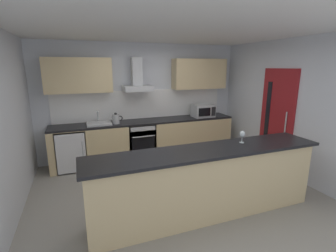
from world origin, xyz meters
TOP-DOWN VIEW (x-y plane):
  - ground at (0.00, 0.00)m, footprint 5.66×4.92m
  - ceiling at (0.00, 0.00)m, footprint 5.66×4.92m
  - wall_back at (0.00, 2.02)m, footprint 5.66×0.12m
  - wall_left at (-2.39, 0.00)m, footprint 0.12×4.92m
  - wall_right at (2.39, 0.00)m, footprint 0.12×4.92m
  - backsplash_tile at (0.00, 1.95)m, footprint 3.96×0.02m
  - counter_back at (0.00, 1.64)m, footprint 4.10×0.60m
  - counter_island at (0.17, -0.81)m, footprint 3.37×0.64m
  - upper_cabinets at (0.00, 1.79)m, footprint 4.05×0.32m
  - side_door at (2.31, 0.20)m, footprint 0.08×0.85m
  - oven at (-0.17, 1.61)m, footprint 0.60×0.62m
  - refrigerator at (-1.63, 1.61)m, footprint 0.58×0.60m
  - microwave at (1.39, 1.59)m, footprint 0.50×0.38m
  - sink at (-1.04, 1.63)m, footprint 0.50×0.40m
  - kettle at (-0.69, 1.58)m, footprint 0.29×0.15m
  - range_hood at (-0.17, 1.74)m, footprint 0.62×0.45m
  - wine_glass at (0.79, -0.72)m, footprint 0.08×0.08m

SIDE VIEW (x-z plane):
  - ground at x=0.00m, z-range -0.02..0.00m
  - refrigerator at x=-1.63m, z-range 0.00..0.85m
  - counter_back at x=0.00m, z-range 0.00..0.90m
  - oven at x=-0.17m, z-range 0.06..0.86m
  - counter_island at x=0.17m, z-range 0.01..1.00m
  - sink at x=-1.04m, z-range 0.80..1.06m
  - kettle at x=-0.69m, z-range 0.89..1.13m
  - side_door at x=2.31m, z-range 0.00..2.05m
  - microwave at x=1.39m, z-range 0.90..1.20m
  - wine_glass at x=0.79m, z-range 1.03..1.20m
  - backsplash_tile at x=0.00m, z-range 0.90..1.56m
  - wall_back at x=0.00m, z-range 0.00..2.60m
  - wall_left at x=-2.39m, z-range 0.00..2.60m
  - wall_right at x=2.39m, z-range 0.00..2.60m
  - range_hood at x=-0.17m, z-range 1.43..2.15m
  - upper_cabinets at x=0.00m, z-range 1.56..2.26m
  - ceiling at x=0.00m, z-range 2.60..2.62m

